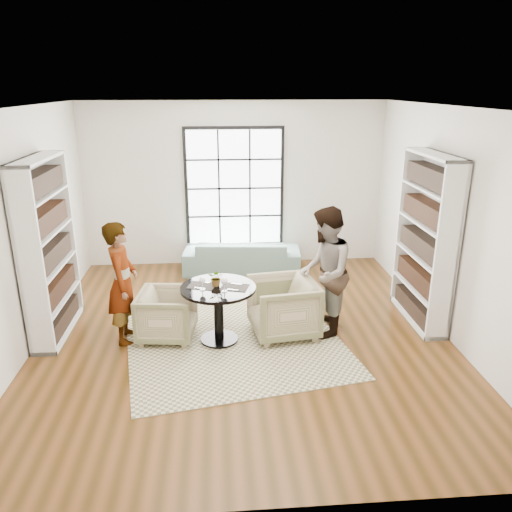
{
  "coord_description": "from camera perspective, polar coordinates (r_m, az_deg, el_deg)",
  "views": [
    {
      "loc": [
        -0.32,
        -6.13,
        3.25
      ],
      "look_at": [
        0.2,
        0.4,
        1.0
      ],
      "focal_mm": 35.0,
      "sensor_mm": 36.0,
      "label": 1
    }
  ],
  "objects": [
    {
      "name": "sofa",
      "position": [
        9.08,
        -1.61,
        0.05
      ],
      "size": [
        2.15,
        1.0,
        0.61
      ],
      "primitive_type": "imported",
      "rotation": [
        0.0,
        0.0,
        3.05
      ],
      "color": "slate",
      "rests_on": "ground"
    },
    {
      "name": "wine_glass_right",
      "position": [
        6.27,
        -3.65,
        -2.92
      ],
      "size": [
        0.09,
        0.09,
        0.19
      ],
      "color": "silver",
      "rests_on": "pedestal_table"
    },
    {
      "name": "placemat_right",
      "position": [
        6.44,
        -2.46,
        -3.58
      ],
      "size": [
        0.4,
        0.35,
        0.01
      ],
      "primitive_type": "cube",
      "rotation": [
        0.0,
        0.0,
        -0.29
      ],
      "color": "#272422",
      "rests_on": "pedestal_table"
    },
    {
      "name": "placemat_left",
      "position": [
        6.52,
        -6.19,
        -3.38
      ],
      "size": [
        0.4,
        0.35,
        0.01
      ],
      "primitive_type": "cube",
      "rotation": [
        0.0,
        0.0,
        -0.29
      ],
      "color": "#272422",
      "rests_on": "pedestal_table"
    },
    {
      "name": "armchair_left",
      "position": [
        6.82,
        -10.11,
        -6.64
      ],
      "size": [
        0.82,
        0.8,
        0.68
      ],
      "primitive_type": "imported",
      "rotation": [
        0.0,
        0.0,
        1.46
      ],
      "color": "tan",
      "rests_on": "ground"
    },
    {
      "name": "cutlery_right",
      "position": [
        6.43,
        -2.47,
        -3.52
      ],
      "size": [
        0.2,
        0.25,
        0.01
      ],
      "primitive_type": null,
      "rotation": [
        0.0,
        0.0,
        -0.29
      ],
      "color": "silver",
      "rests_on": "placemat_right"
    },
    {
      "name": "person_left",
      "position": [
        6.71,
        -15.03,
        -2.98
      ],
      "size": [
        0.4,
        0.6,
        1.64
      ],
      "primitive_type": "imported",
      "rotation": [
        0.0,
        0.0,
        1.59
      ],
      "color": "gray",
      "rests_on": "ground"
    },
    {
      "name": "person_right",
      "position": [
        6.7,
        7.85,
        -1.89
      ],
      "size": [
        0.86,
        1.0,
        1.77
      ],
      "primitive_type": "imported",
      "rotation": [
        0.0,
        0.0,
        -1.82
      ],
      "color": "gray",
      "rests_on": "ground"
    },
    {
      "name": "armchair_right",
      "position": [
        6.8,
        3.11,
        -5.89
      ],
      "size": [
        0.98,
        0.96,
        0.79
      ],
      "primitive_type": "imported",
      "rotation": [
        0.0,
        0.0,
        -1.43
      ],
      "color": "#BEB788",
      "rests_on": "ground"
    },
    {
      "name": "ground",
      "position": [
        6.95,
        -1.37,
        -8.93
      ],
      "size": [
        6.0,
        6.0,
        0.0
      ],
      "primitive_type": "plane",
      "color": "brown"
    },
    {
      "name": "flower_centerpiece",
      "position": [
        6.46,
        -4.54,
        -2.5
      ],
      "size": [
        0.24,
        0.22,
        0.22
      ],
      "primitive_type": "imported",
      "rotation": [
        0.0,
        0.0,
        -0.26
      ],
      "color": "gray",
      "rests_on": "pedestal_table"
    },
    {
      "name": "wine_glass_left",
      "position": [
        6.34,
        -6.17,
        -2.83
      ],
      "size": [
        0.08,
        0.08,
        0.18
      ],
      "color": "silver",
      "rests_on": "pedestal_table"
    },
    {
      "name": "rug",
      "position": [
        6.81,
        -2.57,
        -9.51
      ],
      "size": [
        3.23,
        3.23,
        0.01
      ],
      "primitive_type": "cube",
      "rotation": [
        0.0,
        0.0,
        0.18
      ],
      "color": "beige",
      "rests_on": "ground"
    },
    {
      "name": "cutlery_left",
      "position": [
        6.51,
        -6.19,
        -3.32
      ],
      "size": [
        0.2,
        0.25,
        0.01
      ],
      "primitive_type": null,
      "rotation": [
        0.0,
        0.0,
        -0.29
      ],
      "color": "silver",
      "rests_on": "placemat_left"
    },
    {
      "name": "room_shell",
      "position": [
        6.97,
        -1.7,
        2.35
      ],
      "size": [
        6.0,
        6.01,
        6.0
      ],
      "color": "silver",
      "rests_on": "ground"
    },
    {
      "name": "pedestal_table",
      "position": [
        6.55,
        -4.32,
        -5.27
      ],
      "size": [
        0.98,
        0.98,
        0.78
      ],
      "rotation": [
        0.0,
        0.0,
        -0.29
      ],
      "color": "black",
      "rests_on": "ground"
    }
  ]
}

